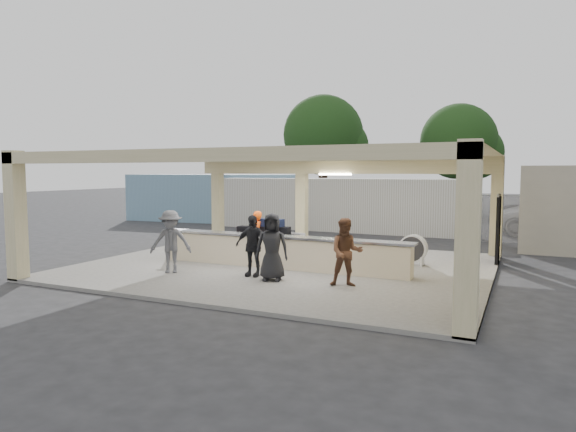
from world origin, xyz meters
The scene contains 16 objects.
ground centered at (0.00, 0.00, 0.00)m, with size 120.00×120.00×0.00m, color #252427.
pavilion centered at (0.21, 0.66, 1.35)m, with size 12.01×10.00×3.55m.
baggage_counter centered at (0.00, -0.50, 0.59)m, with size 8.20×0.58×0.98m.
luggage_cart centered at (-1.04, 0.51, 0.83)m, with size 2.43×1.62×1.35m.
drum_fan centered at (3.59, 1.66, 0.61)m, with size 0.88×0.47×0.94m.
baggage_handler centered at (-1.18, 0.30, 0.91)m, with size 0.59×0.32×1.62m, color #FF520D.
passenger_a centered at (2.65, -2.03, 0.96)m, with size 0.84×0.37×1.73m, color brown.
passenger_b centered at (-0.10, -1.91, 0.95)m, with size 1.00×0.36×1.70m, color black.
passenger_c centered at (-2.46, -2.48, 1.00)m, with size 1.16×0.41×1.79m, color #515257.
passenger_d centered at (0.63, -2.18, 1.00)m, with size 0.88×0.36×1.79m, color black.
car_white_a centered at (8.08, 12.63, 0.75)m, with size 2.50×5.26×1.50m, color silver.
car_dark centered at (7.11, 14.04, 0.68)m, with size 1.43×4.06×1.35m, color black.
container_white centered at (-2.17, 10.67, 1.31)m, with size 12.13×2.43×2.63m, color silver.
container_blue centered at (-10.17, 11.65, 1.40)m, with size 10.78×2.59×2.80m, color #6D95AF.
tree_left centered at (-7.68, 24.16, 5.59)m, with size 6.60×6.30×9.00m.
tree_mid centered at (2.32, 26.16, 4.96)m, with size 6.00×5.60×8.00m.
Camera 1 is at (6.70, -14.22, 3.00)m, focal length 32.00 mm.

